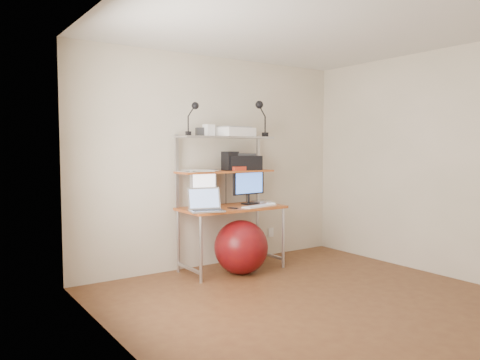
{
  "coord_description": "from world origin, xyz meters",
  "views": [
    {
      "loc": [
        -2.95,
        -3.03,
        1.42
      ],
      "look_at": [
        -0.08,
        1.15,
        1.07
      ],
      "focal_mm": 35.0,
      "sensor_mm": 36.0,
      "label": 1
    }
  ],
  "objects_px": {
    "laptop": "(205,206)",
    "printer": "(242,162)",
    "monitor_black": "(249,185)",
    "exercise_ball": "(241,247)",
    "monitor_silver": "(204,186)"
  },
  "relations": [
    {
      "from": "laptop",
      "to": "printer",
      "type": "height_order",
      "value": "printer"
    },
    {
      "from": "monitor_black",
      "to": "exercise_ball",
      "type": "distance_m",
      "value": 0.79
    },
    {
      "from": "monitor_silver",
      "to": "printer",
      "type": "distance_m",
      "value": 0.59
    },
    {
      "from": "printer",
      "to": "exercise_ball",
      "type": "height_order",
      "value": "printer"
    },
    {
      "from": "monitor_black",
      "to": "exercise_ball",
      "type": "xyz_separation_m",
      "value": [
        -0.31,
        -0.29,
        -0.67
      ]
    },
    {
      "from": "monitor_silver",
      "to": "exercise_ball",
      "type": "relative_size",
      "value": 0.76
    },
    {
      "from": "monitor_silver",
      "to": "exercise_ball",
      "type": "xyz_separation_m",
      "value": [
        0.27,
        -0.35,
        -0.68
      ]
    },
    {
      "from": "monitor_black",
      "to": "exercise_ball",
      "type": "height_order",
      "value": "monitor_black"
    },
    {
      "from": "laptop",
      "to": "printer",
      "type": "bearing_deg",
      "value": 38.74
    },
    {
      "from": "laptop",
      "to": "monitor_black",
      "type": "bearing_deg",
      "value": 32.16
    },
    {
      "from": "monitor_silver",
      "to": "monitor_black",
      "type": "bearing_deg",
      "value": -22.83
    },
    {
      "from": "exercise_ball",
      "to": "laptop",
      "type": "bearing_deg",
      "value": 172.46
    },
    {
      "from": "monitor_black",
      "to": "exercise_ball",
      "type": "bearing_deg",
      "value": -142.09
    },
    {
      "from": "printer",
      "to": "laptop",
      "type": "bearing_deg",
      "value": -146.15
    },
    {
      "from": "monitor_silver",
      "to": "exercise_ball",
      "type": "distance_m",
      "value": 0.82
    }
  ]
}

